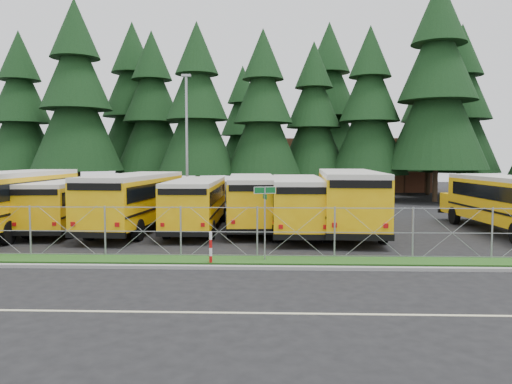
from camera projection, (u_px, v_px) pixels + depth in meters
ground at (282, 253)px, 20.43m from camera, size 120.00×120.00×0.00m
curb at (284, 268)px, 17.33m from camera, size 50.00×0.25×0.12m
grass_verge at (283, 260)px, 18.73m from camera, size 50.00×1.40×0.06m
road_lane_line at (288, 313)px, 12.45m from camera, size 50.00×0.12×0.01m
chainlink_fence at (283, 232)px, 19.36m from camera, size 44.00×0.10×2.00m
brick_building at (327, 165)px, 59.87m from camera, size 22.00×10.00×6.00m
bus_0 at (17, 202)px, 25.62m from camera, size 3.07×12.17×3.18m
bus_1 at (68, 205)px, 26.94m from camera, size 3.29×10.37×2.67m
bus_2 at (137, 202)px, 26.56m from camera, size 3.51×11.68×3.02m
bus_3 at (197, 205)px, 26.68m from camera, size 2.66×10.45×2.73m
bus_4 at (252, 202)px, 27.50m from camera, size 3.24×11.08×2.87m
bus_5 at (297, 205)px, 25.92m from camera, size 2.63×10.93×2.86m
bus_6 at (348, 201)px, 26.10m from camera, size 3.57×12.33×3.19m
bus_east at (507, 205)px, 25.40m from camera, size 3.21×11.30×2.93m
street_sign at (265, 207)px, 18.61m from camera, size 0.82×0.54×2.81m
striped_bollard at (211, 248)px, 18.20m from camera, size 0.11×0.11×1.20m
light_standard at (187, 136)px, 37.85m from camera, size 0.70×0.35×10.14m
conifer_0 at (21, 115)px, 47.26m from camera, size 7.16×7.16×15.83m
conifer_1 at (76, 100)px, 45.18m from camera, size 8.23×8.23×18.19m
conifer_2 at (152, 114)px, 48.89m from camera, size 7.34×7.34×16.24m
conifer_3 at (197, 111)px, 44.71m from camera, size 7.24×7.24×16.00m
conifer_4 at (263, 115)px, 44.84m from camera, size 6.96×6.96×15.40m
conifer_5 at (314, 120)px, 47.07m from camera, size 6.68×6.68×14.77m
conifer_6 at (369, 113)px, 45.27m from camera, size 7.14×7.14×15.79m
conifer_7 at (437, 91)px, 43.20m from camera, size 8.75×8.75×19.35m
conifer_8 at (460, 111)px, 47.92m from camera, size 7.51×7.51×16.61m
conifer_10 at (133, 109)px, 51.93m from camera, size 8.09×8.09×17.89m
conifer_11 at (243, 129)px, 54.80m from camera, size 6.29×6.29×13.91m
conifer_12 at (329, 108)px, 53.28m from camera, size 8.25×8.25×18.24m
conifer_13 at (430, 114)px, 51.87m from camera, size 7.59×7.59×16.78m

